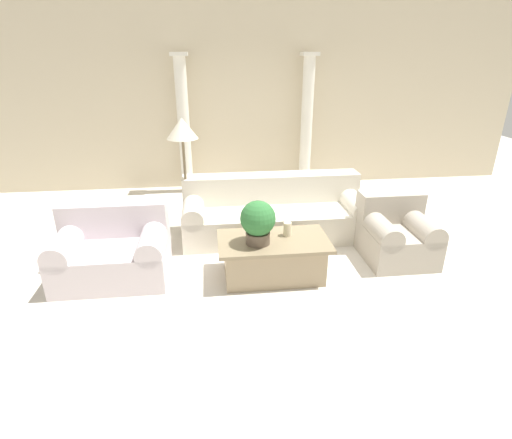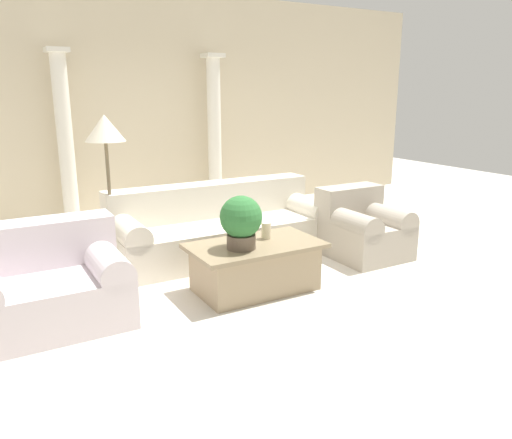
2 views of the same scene
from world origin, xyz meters
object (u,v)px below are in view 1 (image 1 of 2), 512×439
floor_lamp (182,134)px  armchair (395,232)px  sofa_long (274,212)px  loveseat (113,247)px  coffee_table (273,257)px  potted_plant (258,221)px

floor_lamp → armchair: size_ratio=1.85×
sofa_long → armchair: size_ratio=2.84×
sofa_long → loveseat: size_ratio=2.05×
loveseat → floor_lamp: (0.79, 1.01, 1.05)m
coffee_table → armchair: 1.59m
coffee_table → floor_lamp: size_ratio=0.77×
potted_plant → armchair: size_ratio=0.56×
coffee_table → potted_plant: bearing=-160.1°
loveseat → potted_plant: 1.67m
sofa_long → potted_plant: potted_plant is taller
potted_plant → coffee_table: bearing=19.9°
coffee_table → armchair: armchair is taller
coffee_table → floor_lamp: floor_lamp is taller
sofa_long → coffee_table: 1.15m
armchair → potted_plant: bearing=-168.1°
coffee_table → potted_plant: size_ratio=2.55×
floor_lamp → armchair: 2.92m
sofa_long → armchair: sofa_long is taller
loveseat → sofa_long: bearing=23.8°
floor_lamp → armchair: floor_lamp is taller
potted_plant → floor_lamp: floor_lamp is taller
loveseat → armchair: loveseat is taller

